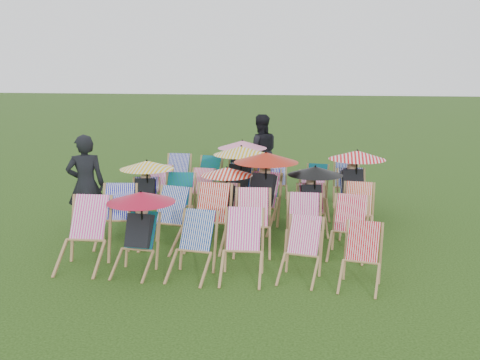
# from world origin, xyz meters

# --- Properties ---
(ground) EXTENTS (100.00, 100.00, 0.00)m
(ground) POSITION_xyz_m (0.00, 0.00, 0.00)
(ground) COLOR black
(ground) RESTS_ON ground
(deckchair_0) EXTENTS (0.73, 0.98, 1.03)m
(deckchair_0) POSITION_xyz_m (-2.06, -2.26, 0.51)
(deckchair_0) COLOR #9D7749
(deckchair_0) RESTS_ON ground
(deckchair_1) EXTENTS (1.01, 1.06, 1.20)m
(deckchair_1) POSITION_xyz_m (-1.20, -2.28, 0.63)
(deckchair_1) COLOR #9D7749
(deckchair_1) RESTS_ON ground
(deckchair_2) EXTENTS (0.69, 0.89, 0.90)m
(deckchair_2) POSITION_xyz_m (-0.36, -2.34, 0.45)
(deckchair_2) COLOR #9D7749
(deckchair_2) RESTS_ON ground
(deckchair_3) EXTENTS (0.67, 0.90, 0.94)m
(deckchair_3) POSITION_xyz_m (0.36, -2.28, 0.47)
(deckchair_3) COLOR #9D7749
(deckchair_3) RESTS_ON ground
(deckchair_4) EXTENTS (0.69, 0.86, 0.84)m
(deckchair_4) POSITION_xyz_m (1.20, -2.19, 0.42)
(deckchair_4) COLOR #9D7749
(deckchair_4) RESTS_ON ground
(deckchair_5) EXTENTS (0.68, 0.85, 0.84)m
(deckchair_5) POSITION_xyz_m (2.03, -2.33, 0.42)
(deckchair_5) COLOR #9D7749
(deckchair_5) RESTS_ON ground
(deckchair_6) EXTENTS (0.77, 0.98, 0.97)m
(deckchair_6) POSITION_xyz_m (-2.01, -1.11, 0.49)
(deckchair_6) COLOR #9D7749
(deckchair_6) RESTS_ON ground
(deckchair_7) EXTENTS (0.80, 0.99, 0.96)m
(deckchair_7) POSITION_xyz_m (-1.12, -1.15, 0.48)
(deckchair_7) COLOR #9D7749
(deckchair_7) RESTS_ON ground
(deckchair_8) EXTENTS (0.72, 0.97, 1.01)m
(deckchair_8) POSITION_xyz_m (-0.40, -1.02, 0.51)
(deckchair_8) COLOR #9D7749
(deckchair_8) RESTS_ON ground
(deckchair_9) EXTENTS (0.74, 0.96, 0.98)m
(deckchair_9) POSITION_xyz_m (0.35, -1.11, 0.49)
(deckchair_9) COLOR #9D7749
(deckchair_9) RESTS_ON ground
(deckchair_10) EXTENTS (0.63, 0.87, 0.93)m
(deckchair_10) POSITION_xyz_m (1.19, -1.12, 0.46)
(deckchair_10) COLOR #9D7749
(deckchair_10) RESTS_ON ground
(deckchair_11) EXTENTS (0.73, 0.93, 0.92)m
(deckchair_11) POSITION_xyz_m (1.90, -1.09, 0.46)
(deckchair_11) COLOR #9D7749
(deckchair_11) RESTS_ON ground
(deckchair_12) EXTENTS (1.04, 1.12, 1.23)m
(deckchair_12) POSITION_xyz_m (-1.90, 0.10, 0.65)
(deckchair_12) COLOR #9D7749
(deckchair_12) RESTS_ON ground
(deckchair_13) EXTENTS (0.69, 0.93, 0.97)m
(deckchair_13) POSITION_xyz_m (-1.26, 0.06, 0.48)
(deckchair_13) COLOR #9D7749
(deckchair_13) RESTS_ON ground
(deckchair_14) EXTENTS (0.97, 1.02, 1.15)m
(deckchair_14) POSITION_xyz_m (-0.35, 0.05, 0.61)
(deckchair_14) COLOR #9D7749
(deckchair_14) RESTS_ON ground
(deckchair_15) EXTENTS (1.21, 1.29, 1.43)m
(deckchair_15) POSITION_xyz_m (0.34, 0.19, 0.76)
(deckchair_15) COLOR #9D7749
(deckchair_15) RESTS_ON ground
(deckchair_16) EXTENTS (1.02, 1.09, 1.21)m
(deckchair_16) POSITION_xyz_m (1.30, 0.12, 0.64)
(deckchair_16) COLOR #9D7749
(deckchair_16) RESTS_ON ground
(deckchair_17) EXTENTS (0.68, 0.89, 0.91)m
(deckchair_17) POSITION_xyz_m (2.10, 0.02, 0.45)
(deckchair_17) COLOR #9D7749
(deckchair_17) RESTS_ON ground
(deckchair_18) EXTENTS (0.59, 0.83, 0.89)m
(deckchair_18) POSITION_xyz_m (-2.05, 1.27, 0.44)
(deckchair_18) COLOR #9D7749
(deckchair_18) RESTS_ON ground
(deckchair_19) EXTENTS (0.62, 0.82, 0.84)m
(deckchair_19) POSITION_xyz_m (-1.11, 1.27, 0.42)
(deckchair_19) COLOR #9D7749
(deckchair_19) RESTS_ON ground
(deckchair_20) EXTENTS (1.16, 1.23, 1.38)m
(deckchair_20) POSITION_xyz_m (-0.29, 1.29, 0.73)
(deckchair_20) COLOR #9D7749
(deckchair_20) RESTS_ON ground
(deckchair_21) EXTENTS (0.65, 0.87, 0.90)m
(deckchair_21) POSITION_xyz_m (0.30, 1.12, 0.45)
(deckchair_21) COLOR #9D7749
(deckchair_21) RESTS_ON ground
(deckchair_22) EXTENTS (0.71, 0.90, 0.91)m
(deckchair_22) POSITION_xyz_m (1.30, 1.12, 0.45)
(deckchair_22) COLOR #9D7749
(deckchair_22) RESTS_ON ground
(deckchair_23) EXTENTS (1.14, 1.23, 1.35)m
(deckchair_23) POSITION_xyz_m (2.11, 1.22, 0.71)
(deckchair_23) COLOR #9D7749
(deckchair_23) RESTS_ON ground
(deckchair_24) EXTENTS (0.65, 0.89, 0.95)m
(deckchair_24) POSITION_xyz_m (-1.95, 2.42, 0.48)
(deckchair_24) COLOR #9D7749
(deckchair_24) RESTS_ON ground
(deckchair_25) EXTENTS (0.76, 0.95, 0.93)m
(deckchair_25) POSITION_xyz_m (-1.24, 2.39, 0.46)
(deckchair_25) COLOR #9D7749
(deckchair_25) RESTS_ON ground
(deckchair_26) EXTENTS (1.13, 1.18, 1.34)m
(deckchair_26) POSITION_xyz_m (-0.43, 2.41, 0.71)
(deckchair_26) COLOR #9D7749
(deckchair_26) RESTS_ON ground
(deckchair_27) EXTENTS (0.68, 0.87, 0.88)m
(deckchair_27) POSITION_xyz_m (0.41, 2.32, 0.44)
(deckchair_27) COLOR #9D7749
(deckchair_27) RESTS_ON ground
(deckchair_28) EXTENTS (0.65, 0.83, 0.82)m
(deckchair_28) POSITION_xyz_m (1.30, 2.34, 0.41)
(deckchair_28) COLOR #9D7749
(deckchair_28) RESTS_ON ground
(deckchair_29) EXTENTS (0.62, 0.86, 0.92)m
(deckchair_29) POSITION_xyz_m (1.99, 2.28, 0.46)
(deckchair_29) COLOR #9D7749
(deckchair_29) RESTS_ON ground
(person_left) EXTENTS (0.79, 0.67, 1.83)m
(person_left) POSITION_xyz_m (-2.72, -0.69, 0.91)
(person_left) COLOR black
(person_left) RESTS_ON ground
(person_rear) EXTENTS (1.05, 0.90, 1.86)m
(person_rear) POSITION_xyz_m (-0.08, 3.49, 0.93)
(person_rear) COLOR black
(person_rear) RESTS_ON ground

